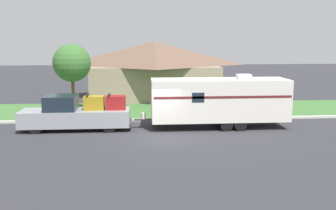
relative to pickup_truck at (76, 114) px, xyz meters
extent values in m
plane|color=#2D2D33|center=(4.69, -1.63, -0.93)|extent=(120.00, 120.00, 0.00)
cube|color=beige|center=(4.69, 2.12, -0.86)|extent=(80.00, 0.30, 0.14)
cube|color=#3D6B33|center=(4.69, 5.77, -0.92)|extent=(80.00, 7.00, 0.03)
cube|color=gray|center=(5.13, 12.67, 0.54)|extent=(11.09, 7.81, 2.95)
pyramid|color=brown|center=(5.13, 12.67, 3.08)|extent=(11.98, 8.44, 2.12)
cube|color=#4C3828|center=(5.13, 8.80, 0.12)|extent=(1.00, 0.06, 2.10)
cylinder|color=black|center=(-2.17, -0.78, -0.47)|extent=(0.91, 0.28, 0.91)
cylinder|color=black|center=(-2.17, 0.78, -0.47)|extent=(0.91, 0.28, 0.91)
cylinder|color=black|center=(1.98, -0.78, -0.47)|extent=(0.91, 0.28, 0.91)
cylinder|color=black|center=(1.98, 0.78, -0.47)|extent=(0.91, 0.28, 0.91)
cube|color=gray|center=(-1.45, 0.00, -0.21)|extent=(3.45, 1.92, 0.94)
cube|color=#19232D|center=(-0.83, 0.00, 0.69)|extent=(1.79, 1.77, 0.86)
cube|color=gray|center=(1.70, 0.00, -0.21)|extent=(2.84, 1.92, 0.94)
cube|color=#333333|center=(3.18, 0.00, -0.56)|extent=(0.12, 1.73, 0.20)
cube|color=olive|center=(1.07, 0.00, 0.66)|extent=(1.15, 0.81, 0.80)
cube|color=black|center=(0.70, 0.00, 1.14)|extent=(0.10, 0.89, 0.08)
cube|color=maroon|center=(2.32, 0.00, 0.66)|extent=(1.15, 0.81, 0.80)
cube|color=black|center=(1.95, 0.00, 1.14)|extent=(0.10, 0.89, 0.08)
cylinder|color=black|center=(8.73, -1.03, -0.56)|extent=(0.74, 0.22, 0.74)
cylinder|color=black|center=(8.73, 1.03, -0.56)|extent=(0.74, 0.22, 0.74)
cylinder|color=black|center=(9.54, -1.03, -0.56)|extent=(0.74, 0.22, 0.74)
cylinder|color=black|center=(9.54, 1.03, -0.56)|extent=(0.74, 0.22, 0.74)
cube|color=silver|center=(8.48, 0.00, 0.77)|extent=(8.12, 2.34, 2.44)
cube|color=#5B1E1E|center=(8.48, -1.18, 1.08)|extent=(7.96, 0.01, 0.14)
cube|color=#383838|center=(3.89, 0.00, -0.40)|extent=(1.06, 0.12, 0.10)
cylinder|color=silver|center=(3.95, 0.00, -0.17)|extent=(0.28, 0.28, 0.36)
cube|color=silver|center=(9.95, 0.00, 2.13)|extent=(0.80, 0.68, 0.28)
cube|color=#19232D|center=(7.02, -1.18, 1.08)|extent=(0.70, 0.01, 0.56)
cylinder|color=brown|center=(-1.86, 2.82, -0.34)|extent=(0.09, 0.09, 1.19)
cube|color=#B2B2B2|center=(-1.86, 2.82, 0.37)|extent=(0.48, 0.20, 0.22)
cylinder|color=brown|center=(-1.11, 5.76, 0.34)|extent=(0.24, 0.24, 2.55)
sphere|color=#38662D|center=(-1.11, 5.76, 2.65)|extent=(2.73, 2.73, 2.73)
camera|label=1|loc=(3.70, -21.82, 4.28)|focal=40.00mm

